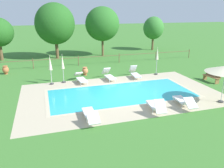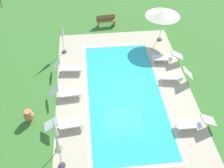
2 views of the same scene
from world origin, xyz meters
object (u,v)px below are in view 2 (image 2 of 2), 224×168
Objects in this scene: sun_lounger_south_mid at (194,123)px; patio_umbrella_closed_row_mid_west at (62,31)px; sun_lounger_north_near_steps at (68,67)px; terracotta_urn_by_tree at (29,116)px; patio_umbrella_closed_row_west at (58,146)px; wooden_bench_lawn_side at (106,20)px; sun_lounger_north_mid at (176,76)px; sun_lounger_south_near_corner at (66,92)px; patio_umbrella_open_foreground at (163,13)px; sun_lounger_north_end at (166,57)px; sun_lounger_north_far at (66,124)px; patio_umbrella_closed_row_mid_east at (55,130)px.

patio_umbrella_closed_row_mid_west is at bearing 42.47° from sun_lounger_south_mid.
sun_lounger_north_near_steps is 4.49m from terracotta_urn_by_tree.
terracotta_urn_by_tree is at bearing 30.93° from patio_umbrella_closed_row_west.
wooden_bench_lawn_side is at bearing -27.85° from sun_lounger_north_near_steps.
sun_lounger_south_near_corner is (-0.79, 6.79, -0.00)m from sun_lounger_north_mid.
patio_umbrella_open_foreground reaches higher than sun_lounger_north_near_steps.
patio_umbrella_open_foreground is (8.47, -0.08, 1.82)m from sun_lounger_south_mid.
sun_lounger_north_mid reaches higher than sun_lounger_north_end.
patio_umbrella_closed_row_west is (-5.47, 6.96, 1.17)m from sun_lounger_north_mid.
wooden_bench_lawn_side is (7.11, 3.78, 0.08)m from sun_lounger_north_mid.
patio_umbrella_closed_row_mid_west is (6.95, 0.24, 1.34)m from sun_lounger_north_far.
sun_lounger_north_mid is at bearing -57.70° from patio_umbrella_closed_row_mid_east.
patio_umbrella_open_foreground is at bearing -40.99° from sun_lounger_north_far.
sun_lounger_north_end is 7.21m from patio_umbrella_closed_row_mid_west.
patio_umbrella_closed_row_mid_east is (-6.51, 6.97, 1.16)m from sun_lounger_north_end.
sun_lounger_south_near_corner is at bearing -2.03° from patio_umbrella_closed_row_west.
sun_lounger_north_mid is 7.50m from sun_lounger_north_far.
patio_umbrella_closed_row_west is 1.52× the size of wooden_bench_lawn_side.
sun_lounger_north_far is 1.00× the size of sun_lounger_north_end.
sun_lounger_north_near_steps is at bearing 114.72° from patio_umbrella_open_foreground.
sun_lounger_south_mid is at bearing -95.52° from sun_lounger_north_far.
sun_lounger_south_near_corner is 8.46m from wooden_bench_lawn_side.
patio_umbrella_closed_row_mid_west is at bearing 2.95° from sun_lounger_south_near_corner.
wooden_bench_lawn_side reaches higher than terracotta_urn_by_tree.
patio_umbrella_open_foreground is at bearing -3.64° from sun_lounger_north_end.
sun_lounger_north_far is at bearing 139.01° from patio_umbrella_open_foreground.
sun_lounger_north_mid reaches higher than sun_lounger_north_far.
wooden_bench_lawn_side is (3.34, -3.25, -1.23)m from patio_umbrella_closed_row_mid_west.
sun_lounger_north_mid is at bearing -118.20° from patio_umbrella_closed_row_mid_west.
sun_lounger_south_mid is at bearing -137.53° from patio_umbrella_closed_row_mid_west.
patio_umbrella_closed_row_mid_east reaches higher than wooden_bench_lawn_side.
patio_umbrella_closed_row_mid_east is at bearing 165.42° from sun_lounger_north_far.
sun_lounger_north_mid is 3.83m from sun_lounger_south_mid.
patio_umbrella_closed_row_mid_east is at bearing 142.04° from patio_umbrella_open_foreground.
sun_lounger_north_far is 2.88× the size of terracotta_urn_by_tree.
sun_lounger_north_near_steps is 0.81× the size of patio_umbrella_closed_row_mid_east.
patio_umbrella_open_foreground is 1.59× the size of wooden_bench_lawn_side.
sun_lounger_north_near_steps is 6.89m from sun_lounger_north_mid.
sun_lounger_north_far is at bearing -110.28° from terracotta_urn_by_tree.
wooden_bench_lawn_side is 10.78m from terracotta_urn_by_tree.
sun_lounger_north_end is 0.90× the size of patio_umbrella_closed_row_west.
sun_lounger_north_near_steps reaches higher than sun_lounger_south_near_corner.
sun_lounger_north_far is at bearing -179.92° from sun_lounger_south_near_corner.
patio_umbrella_closed_row_mid_west is (7.60, 6.95, 1.35)m from sun_lounger_south_mid.
patio_umbrella_open_foreground is 4.83m from wooden_bench_lawn_side.
patio_umbrella_closed_row_mid_east is at bearing -141.65° from terracotta_urn_by_tree.
sun_lounger_north_far reaches higher than terracotta_urn_by_tree.
patio_umbrella_closed_row_mid_east is 12.14m from wooden_bench_lawn_side.
patio_umbrella_open_foreground is (3.09, -6.72, 1.78)m from sun_lounger_north_near_steps.
sun_lounger_north_far is (-3.18, 6.79, -0.03)m from sun_lounger_north_mid.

